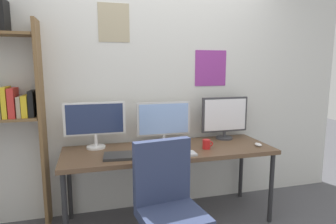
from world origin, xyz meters
name	(u,v)px	position (x,y,z in m)	size (l,w,h in m)	color
wall_back	(159,87)	(0.00, 1.02, 1.30)	(4.40, 0.11, 2.60)	silver
desk	(169,154)	(0.00, 0.60, 0.69)	(2.00, 0.68, 0.74)	brown
office_chair	(169,222)	(-0.20, -0.11, 0.40)	(0.52, 0.52, 0.99)	#2D2D33
monitor_left	(95,122)	(-0.68, 0.81, 1.00)	(0.58, 0.18, 0.45)	silver
monitor_center	(164,121)	(0.00, 0.81, 0.97)	(0.56, 0.18, 0.43)	silver
monitor_right	(225,117)	(0.68, 0.81, 0.98)	(0.52, 0.18, 0.46)	#38383D
keyboard_main	(176,155)	(0.00, 0.37, 0.75)	(0.36, 0.13, 0.02)	silver
computer_mouse	(258,145)	(0.87, 0.45, 0.76)	(0.06, 0.10, 0.03)	silver
laptop_closed	(122,156)	(-0.47, 0.46, 0.75)	(0.32, 0.22, 0.02)	#2D2D2D
coffee_mug	(207,144)	(0.35, 0.50, 0.79)	(0.11, 0.08, 0.09)	red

